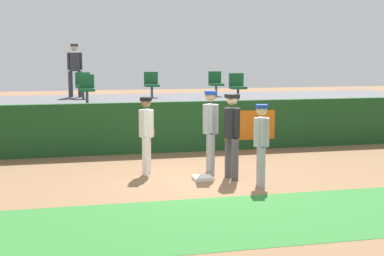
# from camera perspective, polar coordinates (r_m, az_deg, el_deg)

# --- Properties ---
(ground_plane) EXTENTS (60.00, 60.00, 0.00)m
(ground_plane) POSITION_cam_1_polar(r_m,az_deg,el_deg) (11.87, 1.42, -5.48)
(ground_plane) COLOR #846042
(grass_foreground_strip) EXTENTS (18.00, 2.80, 0.01)m
(grass_foreground_strip) POSITION_cam_1_polar(r_m,az_deg,el_deg) (9.28, 5.84, -9.28)
(grass_foreground_strip) COLOR #2D722D
(grass_foreground_strip) RESTS_ON ground_plane
(first_base) EXTENTS (0.40, 0.40, 0.08)m
(first_base) POSITION_cam_1_polar(r_m,az_deg,el_deg) (11.93, 1.10, -5.21)
(first_base) COLOR white
(first_base) RESTS_ON ground_plane
(player_fielder_home) EXTENTS (0.46, 0.51, 1.75)m
(player_fielder_home) POSITION_cam_1_polar(r_m,az_deg,el_deg) (12.38, -4.72, -0.20)
(player_fielder_home) COLOR white
(player_fielder_home) RESTS_ON ground_plane
(player_runner_visitor) EXTENTS (0.41, 0.52, 1.88)m
(player_runner_visitor) POSITION_cam_1_polar(r_m,az_deg,el_deg) (12.38, 1.94, 0.21)
(player_runner_visitor) COLOR #9EA3AD
(player_runner_visitor) RESTS_ON ground_plane
(player_coach_visitor) EXTENTS (0.38, 0.46, 1.69)m
(player_coach_visitor) POSITION_cam_1_polar(r_m,az_deg,el_deg) (11.31, 7.19, -1.15)
(player_coach_visitor) COLOR #9EA3AD
(player_coach_visitor) RESTS_ON ground_plane
(player_umpire) EXTENTS (0.40, 0.51, 1.85)m
(player_umpire) POSITION_cam_1_polar(r_m,az_deg,el_deg) (11.88, 4.15, -0.23)
(player_umpire) COLOR #4C4C51
(player_umpire) RESTS_ON ground_plane
(field_wall) EXTENTS (18.00, 0.26, 1.40)m
(field_wall) POSITION_cam_1_polar(r_m,az_deg,el_deg) (15.20, -1.96, 0.12)
(field_wall) COLOR #19471E
(field_wall) RESTS_ON ground_plane
(bleacher_platform) EXTENTS (18.00, 4.80, 1.26)m
(bleacher_platform) POSITION_cam_1_polar(r_m,az_deg,el_deg) (17.71, -3.62, 0.98)
(bleacher_platform) COLOR #59595E
(bleacher_platform) RESTS_ON ground_plane
(seat_back_left) EXTENTS (0.47, 0.44, 0.84)m
(seat_back_left) POSITION_cam_1_polar(r_m,az_deg,el_deg) (18.06, -11.24, 4.50)
(seat_back_left) COLOR #4C4C51
(seat_back_left) RESTS_ON bleacher_platform
(seat_back_center) EXTENTS (0.46, 0.44, 0.84)m
(seat_back_center) POSITION_cam_1_polar(r_m,az_deg,el_deg) (18.27, -4.21, 4.66)
(seat_back_center) COLOR #4C4C51
(seat_back_center) RESTS_ON bleacher_platform
(seat_front_left) EXTENTS (0.44, 0.44, 0.84)m
(seat_front_left) POSITION_cam_1_polar(r_m,az_deg,el_deg) (16.26, -10.84, 4.16)
(seat_front_left) COLOR #4C4C51
(seat_front_left) RESTS_ON bleacher_platform
(seat_front_right) EXTENTS (0.46, 0.44, 0.84)m
(seat_front_right) POSITION_cam_1_polar(r_m,az_deg,el_deg) (17.07, 4.72, 4.44)
(seat_front_right) COLOR #4C4C51
(seat_front_right) RESTS_ON bleacher_platform
(seat_back_right) EXTENTS (0.44, 0.44, 0.84)m
(seat_back_right) POSITION_cam_1_polar(r_m,az_deg,el_deg) (18.74, 2.47, 4.75)
(seat_back_right) COLOR #4C4C51
(seat_back_right) RESTS_ON bleacher_platform
(spectator_hooded) EXTENTS (0.49, 0.35, 1.76)m
(spectator_hooded) POSITION_cam_1_polar(r_m,az_deg,el_deg) (18.74, -12.03, 6.26)
(spectator_hooded) COLOR #33384C
(spectator_hooded) RESTS_ON bleacher_platform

